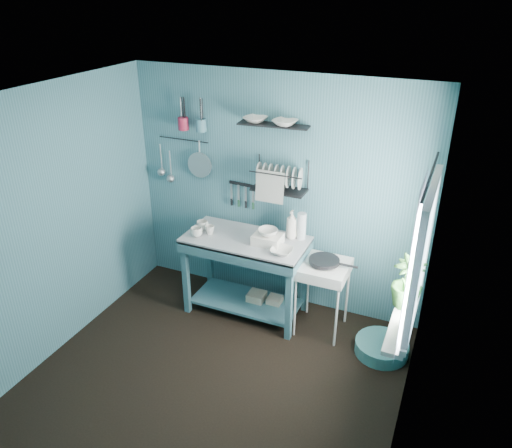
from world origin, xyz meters
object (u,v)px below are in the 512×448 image
at_px(mug_left, 196,232).
at_px(wash_tub, 268,239).
at_px(colander, 200,165).
at_px(hotplate_stand, 322,297).
at_px(dish_rack, 279,176).
at_px(floor_basin, 382,348).
at_px(mug_right, 202,225).
at_px(work_counter, 246,275).
at_px(mug_mid, 210,230).
at_px(potted_plant, 407,282).
at_px(utensil_cup_teal, 201,125).
at_px(storage_tin_large, 257,301).
at_px(utensil_cup_magenta, 183,124).
at_px(soap_bottle, 292,224).
at_px(frying_pan, 324,261).
at_px(water_bottle, 302,226).
at_px(storage_tin_small, 275,305).

bearing_deg(mug_left, wash_tub, 10.86).
height_order(wash_tub, colander, colander).
relative_size(hotplate_stand, dish_rack, 1.40).
bearing_deg(floor_basin, mug_right, 176.62).
height_order(work_counter, mug_left, mug_left).
height_order(mug_right, colander, colander).
relative_size(wash_tub, hotplate_stand, 0.36).
xyz_separation_m(mug_mid, potted_plant, (2.03, -0.40, 0.12)).
bearing_deg(utensil_cup_teal, work_counter, -27.29).
bearing_deg(storage_tin_large, mug_left, -160.10).
xyz_separation_m(work_counter, colander, (-0.71, 0.37, 1.02)).
bearing_deg(colander, hotplate_stand, -12.70).
relative_size(work_counter, floor_basin, 2.47).
height_order(utensil_cup_magenta, colander, utensil_cup_magenta).
distance_m(wash_tub, utensil_cup_magenta, 1.51).
bearing_deg(mug_mid, wash_tub, 3.63).
distance_m(soap_bottle, colander, 1.21).
distance_m(mug_left, wash_tub, 0.74).
relative_size(mug_right, potted_plant, 0.27).
height_order(frying_pan, colander, colander).
xyz_separation_m(mug_mid, hotplate_stand, (1.21, 0.08, -0.55)).
bearing_deg(hotplate_stand, water_bottle, 138.37).
distance_m(storage_tin_large, floor_basin, 1.40).
bearing_deg(dish_rack, mug_mid, -141.67).
distance_m(mug_left, soap_bottle, 0.97).
relative_size(mug_mid, dish_rack, 0.18).
bearing_deg(mug_mid, soap_bottle, 18.00).
xyz_separation_m(colander, potted_plant, (2.36, -0.83, -0.40)).
height_order(frying_pan, floor_basin, frying_pan).
xyz_separation_m(mug_left, wash_tub, (0.73, 0.14, 0.00)).
bearing_deg(mug_left, mug_right, 97.13).
distance_m(frying_pan, utensil_cup_teal, 1.87).
distance_m(water_bottle, hotplate_stand, 0.74).
bearing_deg(work_counter, floor_basin, 1.15).
relative_size(wash_tub, storage_tin_large, 1.27).
distance_m(dish_rack, utensil_cup_magenta, 1.18).
height_order(utensil_cup_teal, potted_plant, utensil_cup_teal).
bearing_deg(hotplate_stand, wash_tub, 175.31).
bearing_deg(mug_mid, mug_right, 153.43).
xyz_separation_m(utensil_cup_magenta, floor_basin, (2.35, -0.45, -1.84)).
xyz_separation_m(mug_right, floor_basin, (1.99, -0.12, -0.87)).
relative_size(wash_tub, utensil_cup_teal, 2.15).
bearing_deg(hotplate_stand, storage_tin_small, 164.87).
bearing_deg(storage_tin_large, potted_plant, -18.22).
relative_size(mug_mid, hotplate_stand, 0.13).
bearing_deg(potted_plant, dish_rack, 152.08).
distance_m(dish_rack, storage_tin_small, 1.42).
xyz_separation_m(wash_tub, potted_plant, (1.40, -0.44, 0.12)).
distance_m(hotplate_stand, colander, 1.91).
distance_m(storage_tin_large, storage_tin_small, 0.20).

